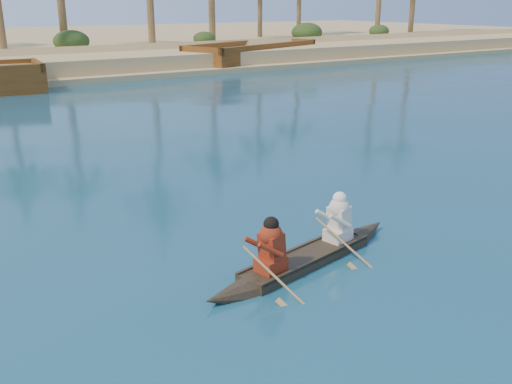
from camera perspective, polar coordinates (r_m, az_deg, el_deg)
canoe at (r=10.66m, az=5.05°, el=-5.82°), size 4.92×1.66×1.35m
barge_right at (r=44.88m, az=-0.36°, el=13.48°), size 12.43×7.75×1.97m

